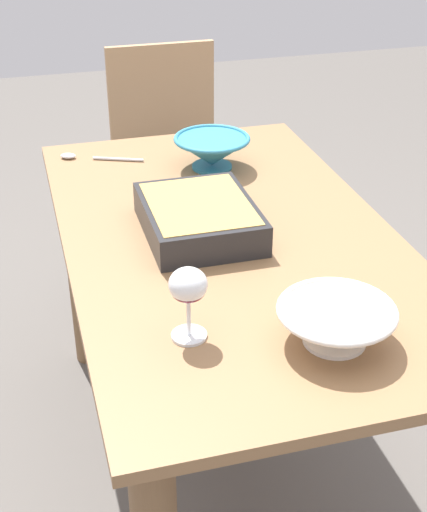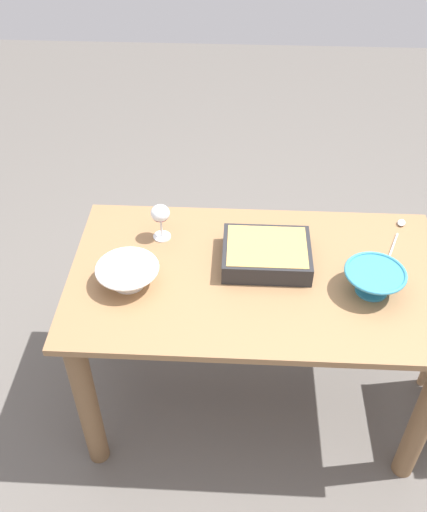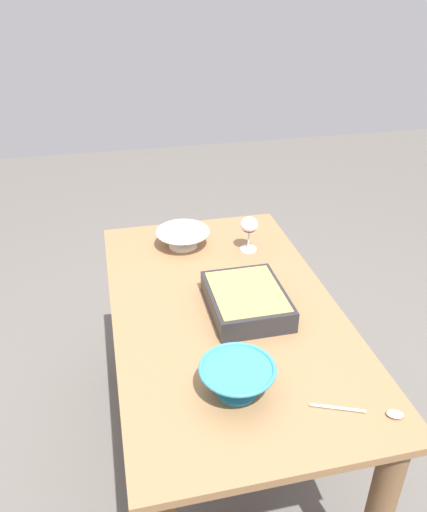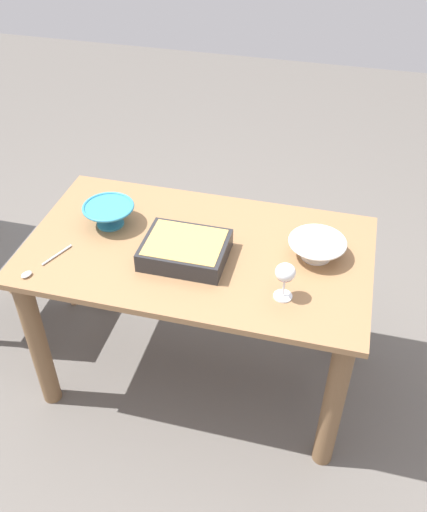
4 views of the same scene
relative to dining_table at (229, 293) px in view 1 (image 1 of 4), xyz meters
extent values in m
plane|color=#5B5651|center=(0.00, 0.00, -0.58)|extent=(8.00, 8.00, 0.00)
cube|color=olive|center=(0.00, 0.00, 0.15)|extent=(1.35, 0.76, 0.03)
cylinder|color=brown|center=(-0.61, -0.31, -0.22)|extent=(0.08, 0.08, 0.71)
cylinder|color=brown|center=(-0.61, 0.31, -0.22)|extent=(0.08, 0.08, 0.71)
cube|color=#595959|center=(-0.96, 0.08, -0.11)|extent=(0.40, 0.41, 0.02)
cube|color=tan|center=(-1.14, 0.08, 0.11)|extent=(0.02, 0.39, 0.43)
cylinder|color=tan|center=(-0.77, -0.11, -0.35)|extent=(0.04, 0.04, 0.46)
cylinder|color=tan|center=(-0.77, 0.27, -0.35)|extent=(0.04, 0.04, 0.46)
cylinder|color=tan|center=(-1.14, -0.11, -0.35)|extent=(0.04, 0.04, 0.46)
cylinder|color=tan|center=(-1.14, 0.27, -0.35)|extent=(0.04, 0.04, 0.46)
cylinder|color=white|center=(0.37, -0.19, 0.17)|extent=(0.07, 0.07, 0.01)
cylinder|color=white|center=(0.37, -0.19, 0.21)|extent=(0.01, 0.01, 0.08)
ellipsoid|color=white|center=(0.37, -0.19, 0.28)|extent=(0.07, 0.07, 0.06)
ellipsoid|color=#4C0A19|center=(0.37, -0.19, 0.27)|extent=(0.06, 0.06, 0.04)
cube|color=#262628|center=(-0.03, -0.07, 0.20)|extent=(0.32, 0.25, 0.07)
cube|color=tan|center=(-0.03, -0.07, 0.23)|extent=(0.28, 0.23, 0.02)
cylinder|color=white|center=(0.45, 0.07, 0.17)|extent=(0.12, 0.12, 0.01)
cone|color=white|center=(0.45, 0.07, 0.20)|extent=(0.21, 0.21, 0.06)
torus|color=white|center=(0.45, 0.07, 0.23)|extent=(0.22, 0.22, 0.01)
cylinder|color=teal|center=(-0.39, 0.06, 0.17)|extent=(0.11, 0.11, 0.01)
cone|color=teal|center=(-0.39, 0.06, 0.21)|extent=(0.20, 0.20, 0.08)
torus|color=teal|center=(-0.39, 0.06, 0.25)|extent=(0.21, 0.21, 0.01)
cylinder|color=silver|center=(-0.51, -0.18, 0.17)|extent=(0.06, 0.14, 0.01)
ellipsoid|color=silver|center=(-0.57, -0.32, 0.17)|extent=(0.04, 0.05, 0.01)
camera|label=1|loc=(1.48, -0.45, 1.00)|focal=52.90mm
camera|label=2|loc=(0.08, 1.50, 1.57)|focal=40.39mm
camera|label=3|loc=(-1.37, 0.35, 1.19)|focal=35.66mm
camera|label=4|loc=(0.49, -1.67, 1.56)|focal=40.13mm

